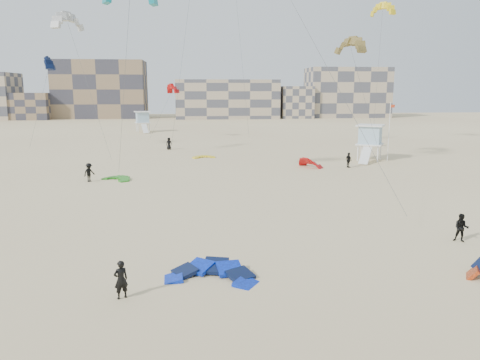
{
  "coord_description": "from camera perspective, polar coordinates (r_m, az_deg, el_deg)",
  "views": [
    {
      "loc": [
        0.21,
        -21.47,
        8.68
      ],
      "look_at": [
        2.76,
        6.0,
        3.39
      ],
      "focal_mm": 35.0,
      "sensor_mm": 36.0,
      "label": 1
    }
  ],
  "objects": [
    {
      "name": "kite_ground_blue",
      "position": [
        22.51,
        -3.5,
        -11.85
      ],
      "size": [
        4.94,
        5.1,
        2.02
      ],
      "primitive_type": null,
      "rotation": [
        0.25,
        0.0,
        -0.26
      ],
      "color": "#0531E8",
      "rests_on": "ground"
    },
    {
      "name": "condo_east",
      "position": [
        161.34,
        12.89,
        10.34
      ],
      "size": [
        26.0,
        14.0,
        16.0
      ],
      "primitive_type": "cube",
      "color": "tan",
      "rests_on": "ground"
    },
    {
      "name": "kite_ground_red_far",
      "position": [
        54.48,
        8.52,
        1.56
      ],
      "size": [
        4.37,
        4.33,
        3.16
      ],
      "primitive_type": null,
      "rotation": [
        0.74,
        0.0,
        2.14
      ],
      "color": "#D40401",
      "rests_on": "ground"
    },
    {
      "name": "condo_fill_right",
      "position": [
        152.86,
        6.8,
        9.4
      ],
      "size": [
        10.0,
        10.0,
        10.0
      ],
      "primitive_type": "cube",
      "color": "tan",
      "rests_on": "ground"
    },
    {
      "name": "kite_fly_navy",
      "position": [
        74.35,
        -22.2,
        12.89
      ],
      "size": [
        4.12,
        7.0,
        12.66
      ],
      "rotation": [
        0.0,
        0.0,
        1.76
      ],
      "color": "#080E36",
      "rests_on": "ground"
    },
    {
      "name": "kite_fly_yellow",
      "position": [
        77.79,
        16.99,
        19.16
      ],
      "size": [
        5.11,
        5.11,
        20.79
      ],
      "rotation": [
        0.0,
        0.0,
        -0.79
      ],
      "color": "yellow",
      "rests_on": "ground"
    },
    {
      "name": "kite_ground_green",
      "position": [
        47.74,
        -14.75,
        0.01
      ],
      "size": [
        4.13,
        4.16,
        0.88
      ],
      "primitive_type": null,
      "rotation": [
        0.12,
        0.0,
        -0.67
      ],
      "color": "#189819",
      "rests_on": "ground"
    },
    {
      "name": "condo_mid",
      "position": [
        151.81,
        -1.63,
        9.83
      ],
      "size": [
        32.0,
        16.0,
        12.0
      ],
      "primitive_type": "cube",
      "color": "tan",
      "rests_on": "ground"
    },
    {
      "name": "kitesurfer_c",
      "position": [
        47.44,
        -17.92,
        0.88
      ],
      "size": [
        1.26,
        1.33,
        1.81
      ],
      "primitive_type": "imported",
      "rotation": [
        0.0,
        0.0,
        0.88
      ],
      "color": "black",
      "rests_on": "ground"
    },
    {
      "name": "flagpole",
      "position": [
        61.13,
        17.73,
        5.78
      ],
      "size": [
        0.59,
        0.09,
        7.26
      ],
      "color": "white",
      "rests_on": "ground"
    },
    {
      "name": "kite_fly_olive",
      "position": [
        58.21,
        13.32,
        15.51
      ],
      "size": [
        5.68,
        6.25,
        14.33
      ],
      "rotation": [
        0.0,
        0.0,
        -0.93
      ],
      "color": "brown",
      "rests_on": "ground"
    },
    {
      "name": "lifeguard_tower_far",
      "position": [
        101.87,
        -11.79,
        6.96
      ],
      "size": [
        3.78,
        6.37,
        4.37
      ],
      "rotation": [
        0.0,
        0.0,
        0.26
      ],
      "color": "white",
      "rests_on": "ground"
    },
    {
      "name": "ground",
      "position": [
        23.16,
        -5.54,
        -11.22
      ],
      "size": [
        320.0,
        320.0,
        0.0
      ],
      "primitive_type": "plane",
      "color": "beige",
      "rests_on": "ground"
    },
    {
      "name": "lifeguard_tower_near",
      "position": [
        61.18,
        15.56,
        4.4
      ],
      "size": [
        4.34,
        6.75,
        4.5
      ],
      "rotation": [
        0.0,
        0.0,
        -0.52
      ],
      "color": "white",
      "rests_on": "ground"
    },
    {
      "name": "kitesurfer_b",
      "position": [
        30.18,
        25.38,
        -5.29
      ],
      "size": [
        1.03,
        0.97,
        1.67
      ],
      "primitive_type": "imported",
      "rotation": [
        0.0,
        0.0,
        -0.58
      ],
      "color": "black",
      "rests_on": "ground"
    },
    {
      "name": "kite_ground_yellow",
      "position": [
        61.68,
        -4.43,
        2.73
      ],
      "size": [
        3.15,
        3.27,
        0.54
      ],
      "primitive_type": null,
      "rotation": [
        0.05,
        0.0,
        0.2
      ],
      "color": "yellow",
      "rests_on": "ground"
    },
    {
      "name": "kitesurfer_e",
      "position": [
        70.81,
        -8.66,
        4.42
      ],
      "size": [
        0.99,
        0.77,
        1.79
      ],
      "primitive_type": "imported",
      "rotation": [
        0.0,
        0.0,
        0.26
      ],
      "color": "black",
      "rests_on": "ground"
    },
    {
      "name": "kitesurfer_f",
      "position": [
        77.62,
        16.6,
        4.6
      ],
      "size": [
        0.52,
        1.56,
        1.67
      ],
      "primitive_type": "imported",
      "rotation": [
        0.0,
        0.0,
        -1.59
      ],
      "color": "black",
      "rests_on": "ground"
    },
    {
      "name": "kite_fly_grey",
      "position": [
        63.07,
        -20.27,
        17.53
      ],
      "size": [
        8.4,
        9.77,
        17.19
      ],
      "rotation": [
        0.0,
        0.0,
        0.84
      ],
      "color": "white",
      "rests_on": "ground"
    },
    {
      "name": "condo_fill_left",
      "position": [
        157.75,
        -24.12,
        8.22
      ],
      "size": [
        12.0,
        10.0,
        8.0
      ],
      "primitive_type": "cube",
      "color": "#81694E",
      "rests_on": "ground"
    },
    {
      "name": "kite_fly_red",
      "position": [
        85.83,
        -8.22,
        10.87
      ],
      "size": [
        5.72,
        10.65,
        9.16
      ],
      "rotation": [
        0.0,
        0.0,
        2.06
      ],
      "color": "#D40401",
      "rests_on": "ground"
    },
    {
      "name": "kitesurfer_main",
      "position": [
        20.77,
        -14.32,
        -11.68
      ],
      "size": [
        0.73,
        0.65,
        1.68
      ],
      "primitive_type": "imported",
      "rotation": [
        0.0,
        0.0,
        3.65
      ],
      "color": "black",
      "rests_on": "ground"
    },
    {
      "name": "condo_west_b",
      "position": [
        158.38,
        -16.58,
        10.53
      ],
      "size": [
        28.0,
        14.0,
        18.0
      ],
      "primitive_type": "cube",
      "color": "#81694E",
      "rests_on": "ground"
    },
    {
      "name": "kitesurfer_d",
      "position": [
        54.88,
        13.1,
        2.38
      ],
      "size": [
        0.7,
        1.09,
        1.73
      ],
      "primitive_type": "imported",
      "rotation": [
        0.0,
        0.0,
        1.87
      ],
      "color": "black",
      "rests_on": "ground"
    }
  ]
}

